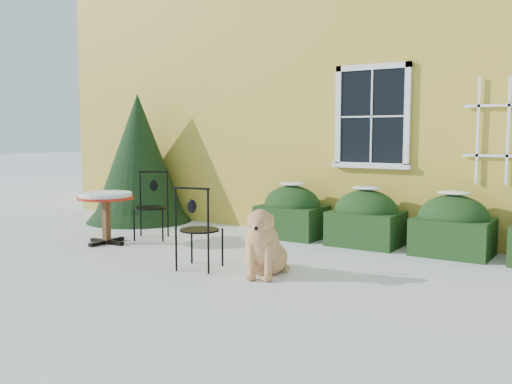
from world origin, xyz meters
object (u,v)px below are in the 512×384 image
Objects in this scene: bistro_table at (106,201)px; evergreen_shrub at (139,170)px; dog at (264,248)px; patio_chair_far at (152,205)px; patio_chair_near at (198,228)px.

evergreen_shrub is at bearing 122.08° from bistro_table.
dog is (4.37, -2.35, -0.65)m from evergreen_shrub.
evergreen_shrub is at bearing 131.00° from dog.
patio_chair_far is at bearing -39.56° from evergreen_shrub.
evergreen_shrub is at bearing -49.28° from patio_chair_near.
evergreen_shrub reaches higher than patio_chair_far.
evergreen_shrub is 5.01m from dog.
evergreen_shrub reaches higher than bistro_table.
patio_chair_near reaches higher than bistro_table.
dog is (2.85, -1.09, -0.20)m from patio_chair_far.
patio_chair_near is 0.91m from dog.
patio_chair_near is at bearing 169.67° from dog.
bistro_table is at bearing 152.39° from dog.
patio_chair_far is (0.28, 0.72, -0.12)m from bistro_table.
patio_chair_near is 1.11× the size of dog.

